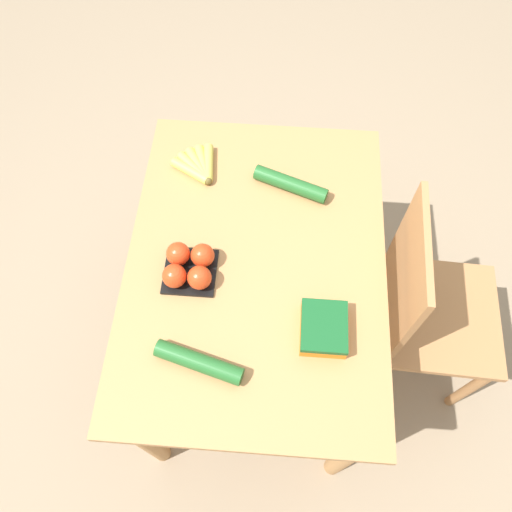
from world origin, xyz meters
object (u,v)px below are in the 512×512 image
tomato_pack (189,266)px  carrot_bag (324,328)px  chair (424,309)px  cucumber_far (199,362)px  banana_bunch (199,167)px  cucumber_near (291,184)px

tomato_pack → carrot_bag: 0.42m
chair → cucumber_far: (0.32, -0.71, 0.29)m
banana_bunch → carrot_bag: carrot_bag is taller
banana_bunch → cucumber_far: (0.66, 0.08, 0.01)m
carrot_bag → banana_bunch: bearing=-142.4°
chair → banana_bunch: size_ratio=6.04×
banana_bunch → cucumber_near: bearing=79.9°
banana_bunch → carrot_bag: bearing=37.6°
carrot_bag → chair: bearing=118.3°
banana_bunch → cucumber_far: cucumber_far is taller
chair → cucumber_near: 0.63m
banana_bunch → tomato_pack: 0.38m
chair → cucumber_near: size_ratio=3.85×
chair → cucumber_far: size_ratio=3.81×
tomato_pack → chair: bearing=93.5°
cucumber_near → chair: bearing=60.2°
cucumber_near → tomato_pack: bearing=-40.9°
tomato_pack → carrot_bag: bearing=68.3°
carrot_bag → cucumber_far: carrot_bag is taller
cucumber_near → carrot_bag: bearing=12.9°
chair → tomato_pack: (0.05, -0.77, 0.30)m
chair → tomato_pack: chair is taller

